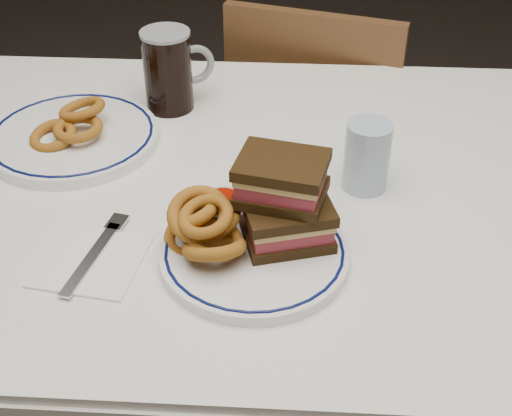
# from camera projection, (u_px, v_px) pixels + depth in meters

# --- Properties ---
(dining_table) EXTENTS (1.27, 0.87, 0.75)m
(dining_table) POSITION_uv_depth(u_px,v_px,m) (227.00, 233.00, 1.18)
(dining_table) COLOR silver
(dining_table) RESTS_ON floor
(chair_far) EXTENTS (0.47, 0.47, 0.84)m
(chair_far) POSITION_uv_depth(u_px,v_px,m) (317.00, 146.00, 1.76)
(chair_far) COLOR #4C2718
(chair_far) RESTS_ON floor
(main_plate) EXTENTS (0.26, 0.26, 0.02)m
(main_plate) POSITION_uv_depth(u_px,v_px,m) (254.00, 253.00, 0.97)
(main_plate) COLOR white
(main_plate) RESTS_ON dining_table
(reuben_sandwich) EXTENTS (0.14, 0.13, 0.12)m
(reuben_sandwich) POSITION_uv_depth(u_px,v_px,m) (285.00, 200.00, 0.95)
(reuben_sandwich) COLOR black
(reuben_sandwich) RESTS_ON main_plate
(onion_rings_main) EXTENTS (0.13, 0.12, 0.11)m
(onion_rings_main) POSITION_uv_depth(u_px,v_px,m) (205.00, 227.00, 0.94)
(onion_rings_main) COLOR brown
(onion_rings_main) RESTS_ON main_plate
(ketchup_ramekin) EXTENTS (0.05, 0.05, 0.03)m
(ketchup_ramekin) POSITION_uv_depth(u_px,v_px,m) (223.00, 204.00, 1.01)
(ketchup_ramekin) COLOR silver
(ketchup_ramekin) RESTS_ON main_plate
(beer_mug) EXTENTS (0.13, 0.09, 0.15)m
(beer_mug) POSITION_uv_depth(u_px,v_px,m) (169.00, 70.00, 1.27)
(beer_mug) COLOR black
(beer_mug) RESTS_ON dining_table
(water_glass) EXTENTS (0.07, 0.07, 0.11)m
(water_glass) POSITION_uv_depth(u_px,v_px,m) (367.00, 156.00, 1.08)
(water_glass) COLOR #9EB8CD
(water_glass) RESTS_ON dining_table
(far_plate) EXTENTS (0.29, 0.29, 0.02)m
(far_plate) POSITION_uv_depth(u_px,v_px,m) (73.00, 137.00, 1.21)
(far_plate) COLOR white
(far_plate) RESTS_ON dining_table
(onion_rings_far) EXTENTS (0.12, 0.14, 0.06)m
(onion_rings_far) POSITION_uv_depth(u_px,v_px,m) (71.00, 124.00, 1.19)
(onion_rings_far) COLOR brown
(onion_rings_far) RESTS_ON far_plate
(napkin_fork) EXTENTS (0.15, 0.18, 0.01)m
(napkin_fork) POSITION_uv_depth(u_px,v_px,m) (92.00, 259.00, 0.97)
(napkin_fork) COLOR white
(napkin_fork) RESTS_ON dining_table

